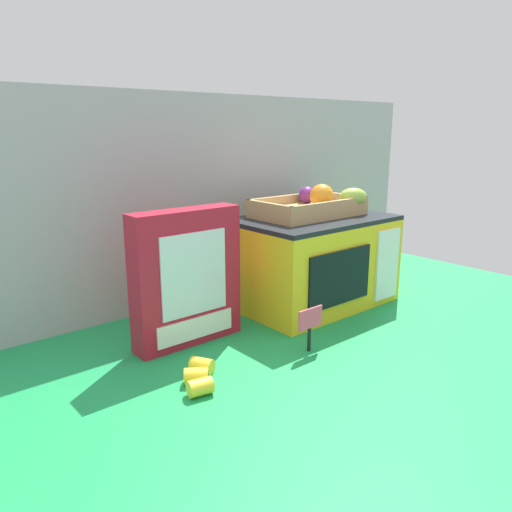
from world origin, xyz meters
TOP-DOWN VIEW (x-y plane):
  - ground_plane at (0.00, 0.00)m, footprint 1.70×1.70m
  - display_back_panel at (0.00, 0.27)m, footprint 1.61×0.03m
  - toy_microwave at (0.15, 0.03)m, footprint 0.43×0.29m
  - food_groups_crate at (0.17, 0.04)m, footprint 0.30×0.20m
  - cookie_set_box at (-0.26, 0.02)m, footprint 0.26×0.06m
  - price_sign at (-0.08, -0.19)m, footprint 0.07×0.01m
  - loose_toy_banana at (-0.35, -0.16)m, footprint 0.10×0.12m
  - loose_toy_apple at (0.46, 0.01)m, footprint 0.07×0.07m

SIDE VIEW (x-z plane):
  - ground_plane at x=0.00m, z-range 0.00..0.00m
  - loose_toy_banana at x=-0.35m, z-range 0.00..0.03m
  - loose_toy_apple at x=0.46m, z-range 0.00..0.07m
  - price_sign at x=-0.08m, z-range 0.02..0.12m
  - toy_microwave at x=0.15m, z-range 0.00..0.24m
  - cookie_set_box at x=-0.26m, z-range 0.00..0.31m
  - food_groups_crate at x=0.17m, z-range 0.23..0.32m
  - display_back_panel at x=0.00m, z-range 0.00..0.57m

